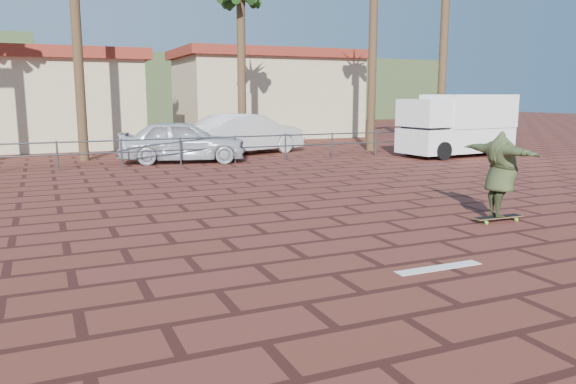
% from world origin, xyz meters
% --- Properties ---
extents(ground, '(120.00, 120.00, 0.00)m').
position_xyz_m(ground, '(0.00, 0.00, 0.00)').
color(ground, maroon).
rests_on(ground, ground).
extents(paint_stripe, '(1.40, 0.22, 0.01)m').
position_xyz_m(paint_stripe, '(0.70, -1.20, 0.00)').
color(paint_stripe, white).
rests_on(paint_stripe, ground).
extents(guardrail, '(24.06, 0.06, 1.00)m').
position_xyz_m(guardrail, '(0.00, 12.00, 0.68)').
color(guardrail, '#47494F').
rests_on(guardrail, ground).
extents(building_west, '(12.60, 7.60, 4.50)m').
position_xyz_m(building_west, '(-6.00, 22.00, 2.28)').
color(building_west, beige).
rests_on(building_west, ground).
extents(building_east, '(10.60, 6.60, 5.00)m').
position_xyz_m(building_east, '(8.00, 24.00, 2.54)').
color(building_east, beige).
rests_on(building_east, ground).
extents(hill_front, '(70.00, 18.00, 6.00)m').
position_xyz_m(hill_front, '(0.00, 50.00, 3.00)').
color(hill_front, '#384C28').
rests_on(hill_front, ground).
extents(longboard, '(1.07, 0.28, 0.10)m').
position_xyz_m(longboard, '(3.69, 0.76, 0.09)').
color(longboard, olive).
rests_on(longboard, ground).
extents(skateboarder, '(0.72, 2.09, 1.67)m').
position_xyz_m(skateboarder, '(3.69, 0.76, 0.94)').
color(skateboarder, '#3A4525').
rests_on(skateboarder, longboard).
extents(campervan, '(4.92, 2.45, 2.47)m').
position_xyz_m(campervan, '(11.04, 10.72, 1.30)').
color(campervan, white).
rests_on(campervan, ground).
extents(car_silver, '(4.91, 2.98, 1.56)m').
position_xyz_m(car_silver, '(0.33, 13.00, 0.78)').
color(car_silver, silver).
rests_on(car_silver, ground).
extents(car_white, '(5.42, 3.34, 1.69)m').
position_xyz_m(car_white, '(3.43, 14.83, 0.84)').
color(car_white, silver).
rests_on(car_white, ground).
extents(street_sign, '(0.47, 0.09, 2.34)m').
position_xyz_m(street_sign, '(12.00, 12.00, 1.63)').
color(street_sign, gray).
rests_on(street_sign, ground).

